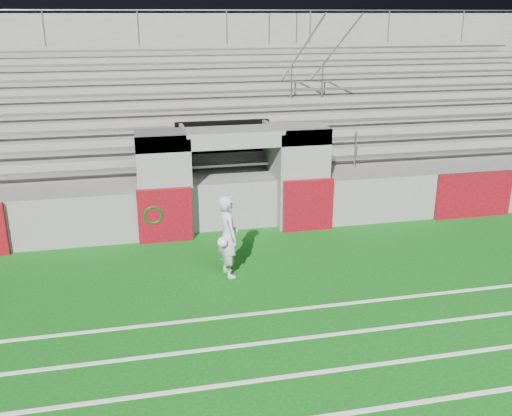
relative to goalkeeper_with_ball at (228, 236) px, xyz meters
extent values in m
plane|color=#0D5010|center=(0.63, -0.76, -0.89)|extent=(90.00, 90.00, 0.00)
cube|color=white|center=(0.63, -4.76, -0.89)|extent=(28.00, 0.09, 0.01)
cube|color=white|center=(0.63, -3.76, -0.89)|extent=(28.00, 0.09, 0.01)
cube|color=white|center=(0.63, -2.76, -0.89)|extent=(28.00, 0.09, 0.01)
cube|color=white|center=(0.63, -1.76, -0.89)|extent=(28.00, 0.09, 0.01)
cube|color=slate|center=(8.33, 2.41, -0.27)|extent=(10.60, 0.35, 1.25)
cube|color=slate|center=(-1.17, 2.74, 0.41)|extent=(1.20, 1.00, 2.60)
cube|color=slate|center=(2.43, 2.74, 0.41)|extent=(1.20, 1.00, 2.60)
cube|color=black|center=(0.63, 4.44, 0.36)|extent=(2.60, 0.20, 2.50)
cube|color=slate|center=(-0.52, 3.34, 0.36)|extent=(0.10, 2.20, 2.50)
cube|color=slate|center=(1.78, 3.34, 0.36)|extent=(0.10, 2.20, 2.50)
cube|color=slate|center=(0.63, 2.74, 1.51)|extent=(4.80, 1.00, 0.40)
cube|color=slate|center=(0.63, 6.59, 0.26)|extent=(26.00, 8.00, 0.20)
cube|color=slate|center=(0.63, 6.59, -0.37)|extent=(26.00, 8.00, 1.05)
cube|color=#5B0710|center=(-1.17, 2.18, -0.22)|extent=(1.30, 0.15, 1.35)
cube|color=#5B0710|center=(2.43, 2.18, -0.22)|extent=(1.30, 0.15, 1.35)
cube|color=#5B0710|center=(7.13, 2.18, -0.27)|extent=(2.20, 0.15, 1.25)
cube|color=gray|center=(0.63, 3.66, 0.58)|extent=(23.00, 0.28, 0.06)
cube|color=slate|center=(0.63, 4.51, 0.55)|extent=(24.00, 0.75, 0.38)
cube|color=gray|center=(0.63, 4.41, 0.96)|extent=(23.00, 0.28, 0.06)
cube|color=slate|center=(0.63, 5.26, 0.74)|extent=(24.00, 0.75, 0.76)
cube|color=gray|center=(0.63, 5.16, 1.34)|extent=(23.00, 0.28, 0.06)
cube|color=slate|center=(0.63, 6.01, 0.93)|extent=(24.00, 0.75, 1.14)
cube|color=gray|center=(0.63, 5.91, 1.72)|extent=(23.00, 0.28, 0.06)
cube|color=slate|center=(0.63, 6.76, 1.12)|extent=(24.00, 0.75, 1.52)
cube|color=gray|center=(0.63, 6.66, 2.10)|extent=(23.00, 0.28, 0.06)
cube|color=slate|center=(0.63, 7.51, 1.31)|extent=(24.00, 0.75, 1.90)
cube|color=gray|center=(0.63, 7.41, 2.48)|extent=(23.00, 0.28, 0.06)
cube|color=slate|center=(0.63, 8.26, 1.50)|extent=(24.00, 0.75, 2.28)
cube|color=gray|center=(0.63, 8.16, 2.86)|extent=(23.00, 0.28, 0.06)
cube|color=slate|center=(0.63, 9.01, 1.69)|extent=(24.00, 0.75, 2.66)
cube|color=gray|center=(0.63, 8.91, 3.24)|extent=(23.00, 0.28, 0.06)
cube|color=slate|center=(0.63, 9.69, 1.75)|extent=(26.00, 0.60, 5.29)
cylinder|color=#A5A8AD|center=(3.13, 3.39, 0.86)|extent=(0.05, 0.05, 1.00)
cylinder|color=#A5A8AD|center=(3.13, 6.39, 2.38)|extent=(0.05, 0.05, 1.00)
cylinder|color=#A5A8AD|center=(3.13, 9.39, 3.90)|extent=(0.05, 0.05, 1.00)
cylinder|color=#A5A8AD|center=(3.13, 6.39, 2.88)|extent=(0.05, 6.02, 3.08)
cylinder|color=#A5A8AD|center=(4.13, 3.39, 0.86)|extent=(0.05, 0.05, 1.00)
cylinder|color=#A5A8AD|center=(4.13, 6.39, 2.38)|extent=(0.05, 0.05, 1.00)
cylinder|color=#A5A8AD|center=(4.13, 9.39, 3.90)|extent=(0.05, 0.05, 1.00)
cylinder|color=#A5A8AD|center=(4.13, 6.39, 2.88)|extent=(0.05, 6.02, 3.08)
cylinder|color=#A5A8AD|center=(-4.37, 9.39, 3.95)|extent=(0.05, 0.05, 1.10)
cylinder|color=#A5A8AD|center=(-1.37, 9.39, 3.95)|extent=(0.05, 0.05, 1.10)
cylinder|color=#A5A8AD|center=(1.63, 9.39, 3.95)|extent=(0.05, 0.05, 1.10)
cylinder|color=#A5A8AD|center=(4.63, 9.39, 3.95)|extent=(0.05, 0.05, 1.10)
cylinder|color=#A5A8AD|center=(7.63, 9.39, 3.95)|extent=(0.05, 0.05, 1.10)
cylinder|color=#A5A8AD|center=(10.63, 9.39, 3.95)|extent=(0.05, 0.05, 1.10)
cylinder|color=#A5A8AD|center=(0.63, 9.39, 4.50)|extent=(24.00, 0.05, 0.05)
imported|color=#B5B8BF|center=(0.00, 0.00, 0.00)|extent=(0.55, 0.72, 1.79)
sphere|color=white|center=(-0.15, -0.23, -0.03)|extent=(0.21, 0.21, 0.21)
torus|color=#0D4412|center=(-1.45, 2.19, -0.10)|extent=(0.52, 0.10, 0.52)
torus|color=#0B380B|center=(-1.45, 2.14, -0.18)|extent=(0.50, 0.10, 0.50)
camera|label=1|loc=(-1.80, -10.93, 4.42)|focal=40.00mm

